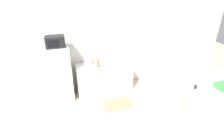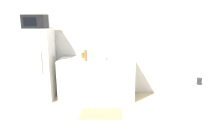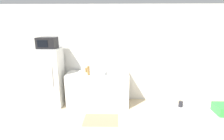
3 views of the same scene
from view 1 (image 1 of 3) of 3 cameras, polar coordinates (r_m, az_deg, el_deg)
The scene contains 11 objects.
wall_back at distance 5.27m, azimuth -0.36°, elevation 8.25°, with size 8.00×0.06×2.60m, color silver.
refrigerator at distance 4.88m, azimuth -16.65°, elevation -1.27°, with size 0.60×0.59×1.52m.
microwave at distance 4.56m, azimuth -18.10°, elevation 8.80°, with size 0.46×0.34×0.27m.
counter at distance 5.21m, azimuth -2.58°, elevation -2.39°, with size 1.61×0.61×0.87m, color silver.
sink_basin at distance 4.97m, azimuth -1.99°, elevation 2.15°, with size 0.32×0.31×0.06m, color #9EA3A8.
bottle_tall at distance 4.78m, azimuth -4.66°, elevation 2.14°, with size 0.06×0.06×0.23m, color olive.
bottle_short at distance 5.00m, azimuth -6.39°, elevation 2.56°, with size 0.06×0.06×0.13m, color olive.
shelf_cabinet at distance 4.46m, azimuth 28.53°, elevation -10.63°, with size 0.80×0.43×0.97m, color white.
basket at distance 4.27m, azimuth 32.45°, elevation -4.55°, with size 0.25×0.24×0.12m, color green.
jar at distance 4.02m, azimuth 25.60°, elevation -5.00°, with size 0.06×0.06×0.08m, color #232328.
kitchen_rug at distance 4.82m, azimuth 1.80°, elevation -11.12°, with size 0.79×0.53×0.01m, color #937A5B.
Camera 1 is at (-1.48, -1.56, 2.92)m, focal length 28.00 mm.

